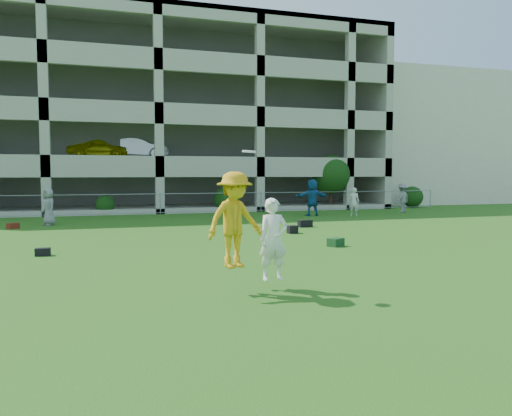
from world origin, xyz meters
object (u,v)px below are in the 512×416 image
object	(u,v)px
crate_d	(292,229)
frisbee_contest	(243,224)
bystander_f	(402,198)
parking_garage	(146,122)
stucco_building	(416,142)
bystander_d	(312,197)
bystander_c	(49,207)
bystander_e	(354,202)

from	to	relation	value
crate_d	frisbee_contest	world-z (taller)	frisbee_contest
bystander_f	parking_garage	world-z (taller)	parking_garage
stucco_building	bystander_d	distance (m)	20.14
frisbee_contest	parking_garage	size ratio (longest dim) A/B	0.09
bystander_c	parking_garage	xyz separation A→B (m)	(5.42, 13.39, 5.19)
crate_d	stucco_building	bearing A→B (deg)	45.84
stucco_building	bystander_c	world-z (taller)	stucco_building
bystander_c	bystander_d	bearing A→B (deg)	64.54
bystander_d	bystander_f	bearing A→B (deg)	-173.79
frisbee_contest	parking_garage	distance (m)	28.48
stucco_building	bystander_d	bearing A→B (deg)	-140.40
bystander_d	frisbee_contest	xyz separation A→B (m)	(-8.33, -15.81, 0.34)
bystander_f	crate_d	size ratio (longest dim) A/B	4.92
bystander_e	crate_d	size ratio (longest dim) A/B	4.43
bystander_f	crate_d	world-z (taller)	bystander_f
frisbee_contest	bystander_d	bearing A→B (deg)	62.20
bystander_d	bystander_f	world-z (taller)	bystander_d
bystander_d	stucco_building	bearing A→B (deg)	-138.79
bystander_e	bystander_f	distance (m)	4.14
stucco_building	bystander_c	bearing A→B (deg)	-154.28
bystander_e	frisbee_contest	xyz separation A→B (m)	(-10.40, -14.92, 0.57)
crate_d	bystander_c	bearing A→B (deg)	147.16
bystander_d	frisbee_contest	bearing A→B (deg)	63.81
bystander_d	bystander_e	distance (m)	2.26
bystander_c	crate_d	world-z (taller)	bystander_c
bystander_d	crate_d	world-z (taller)	bystander_d
frisbee_contest	bystander_e	bearing A→B (deg)	55.12
stucco_building	bystander_d	xyz separation A→B (m)	(-15.21, -12.58, -4.00)
bystander_d	bystander_e	world-z (taller)	bystander_d
frisbee_contest	stucco_building	bearing A→B (deg)	50.33
crate_d	parking_garage	distance (m)	20.63
stucco_building	bystander_c	distance (m)	31.83
bystander_f	frisbee_contest	world-z (taller)	frisbee_contest
bystander_c	parking_garage	distance (m)	15.35
bystander_d	frisbee_contest	world-z (taller)	frisbee_contest
bystander_c	crate_d	size ratio (longest dim) A/B	4.72
parking_garage	bystander_e	bearing A→B (deg)	-53.16
stucco_building	frisbee_contest	xyz separation A→B (m)	(-23.54, -28.39, -3.65)
bystander_e	parking_garage	size ratio (longest dim) A/B	0.05
bystander_e	crate_d	world-z (taller)	bystander_e
stucco_building	bystander_e	bearing A→B (deg)	-134.29
bystander_f	parking_garage	distance (m)	18.85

